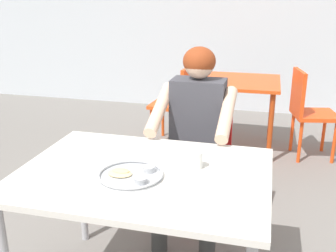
% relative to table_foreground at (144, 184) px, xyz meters
% --- Properties ---
extents(table_foreground, '(1.19, 0.89, 0.72)m').
position_rel_table_foreground_xyz_m(table_foreground, '(0.00, 0.00, 0.00)').
color(table_foreground, silver).
rests_on(table_foreground, ground).
extents(thali_tray, '(0.31, 0.31, 0.03)m').
position_rel_table_foreground_xyz_m(thali_tray, '(-0.04, -0.08, 0.08)').
color(thali_tray, '#B7BABF').
rests_on(thali_tray, table_foreground).
extents(drinking_cup, '(0.07, 0.07, 0.09)m').
position_rel_table_foreground_xyz_m(drinking_cup, '(0.23, 0.10, 0.11)').
color(drinking_cup, white).
rests_on(drinking_cup, table_foreground).
extents(chair_foreground, '(0.43, 0.43, 0.85)m').
position_rel_table_foreground_xyz_m(chair_foreground, '(0.12, 0.92, -0.16)').
color(chair_foreground, red).
rests_on(chair_foreground, ground).
extents(diner_foreground, '(0.49, 0.55, 1.22)m').
position_rel_table_foreground_xyz_m(diner_foreground, '(0.12, 0.70, 0.07)').
color(diner_foreground, '#3D3D3D').
rests_on(diner_foreground, ground).
extents(table_background_red, '(0.83, 0.79, 0.71)m').
position_rel_table_foreground_xyz_m(table_background_red, '(0.24, 2.26, -0.04)').
color(table_background_red, '#E04C19').
rests_on(table_background_red, ground).
extents(chair_red_left, '(0.42, 0.45, 0.83)m').
position_rel_table_foreground_xyz_m(chair_red_left, '(-0.34, 2.23, -0.17)').
color(chair_red_left, '#DE4E1A').
rests_on(chair_red_left, ground).
extents(chair_red_right, '(0.47, 0.46, 0.85)m').
position_rel_table_foreground_xyz_m(chair_red_right, '(0.93, 2.19, -0.16)').
color(chair_red_right, '#EF4917').
rests_on(chair_red_right, ground).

